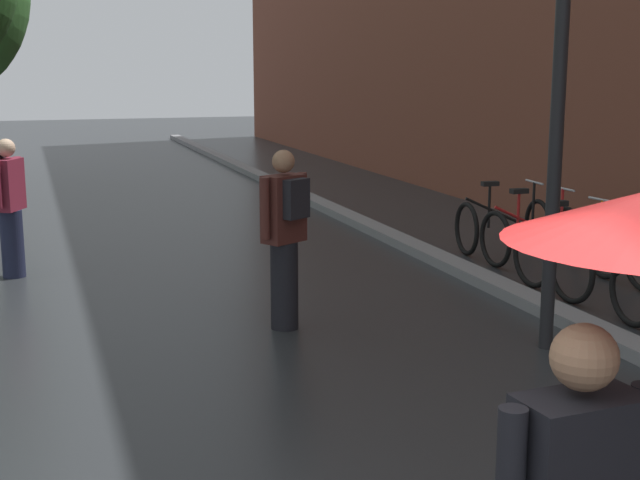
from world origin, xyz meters
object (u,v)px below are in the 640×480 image
(parked_bicycle_6, at_px, (503,225))
(street_lamp_post, at_px, (561,50))
(parked_bicycle_3, at_px, (610,264))
(parked_bicycle_5, at_px, (531,234))
(pedestrian_walking_far, at_px, (9,204))
(parked_bicycle_4, at_px, (570,251))
(pedestrian_walking_midground, at_px, (285,235))

(parked_bicycle_6, xyz_separation_m, street_lamp_post, (-1.66, -3.64, 2.19))
(parked_bicycle_3, height_order, street_lamp_post, street_lamp_post)
(parked_bicycle_5, xyz_separation_m, pedestrian_walking_far, (-6.12, 1.33, 0.49))
(parked_bicycle_4, distance_m, pedestrian_walking_far, 6.46)
(parked_bicycle_4, bearing_deg, parked_bicycle_5, 83.51)
(parked_bicycle_3, relative_size, street_lamp_post, 0.26)
(parked_bicycle_4, relative_size, pedestrian_walking_far, 0.71)
(parked_bicycle_3, relative_size, parked_bicycle_6, 1.01)
(parked_bicycle_4, relative_size, street_lamp_post, 0.26)
(parked_bicycle_3, distance_m, street_lamp_post, 2.96)
(parked_bicycle_6, xyz_separation_m, pedestrian_walking_far, (-6.12, 0.64, 0.49))
(parked_bicycle_4, distance_m, street_lamp_post, 3.32)
(parked_bicycle_6, relative_size, pedestrian_walking_midground, 0.67)
(parked_bicycle_4, bearing_deg, parked_bicycle_3, -88.83)
(pedestrian_walking_midground, distance_m, pedestrian_walking_far, 3.88)
(pedestrian_walking_far, bearing_deg, parked_bicycle_4, -21.18)
(pedestrian_walking_far, bearing_deg, pedestrian_walking_midground, -50.75)
(parked_bicycle_4, height_order, pedestrian_walking_midground, pedestrian_walking_midground)
(street_lamp_post, bearing_deg, parked_bicycle_3, 38.46)
(parked_bicycle_5, relative_size, street_lamp_post, 0.25)
(parked_bicycle_5, relative_size, parked_bicycle_6, 0.97)
(street_lamp_post, distance_m, pedestrian_walking_far, 6.41)
(parked_bicycle_4, xyz_separation_m, parked_bicycle_6, (0.11, 1.69, 0.00))
(street_lamp_post, bearing_deg, parked_bicycle_5, 60.60)
(street_lamp_post, bearing_deg, parked_bicycle_4, 51.62)
(parked_bicycle_3, relative_size, parked_bicycle_4, 1.00)
(parked_bicycle_6, distance_m, street_lamp_post, 4.56)
(parked_bicycle_6, bearing_deg, parked_bicycle_4, -93.77)
(parked_bicycle_3, height_order, pedestrian_walking_midground, pedestrian_walking_midground)
(parked_bicycle_3, bearing_deg, pedestrian_walking_midground, 179.37)
(parked_bicycle_3, height_order, parked_bicycle_5, same)
(parked_bicycle_5, height_order, pedestrian_walking_midground, pedestrian_walking_midground)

